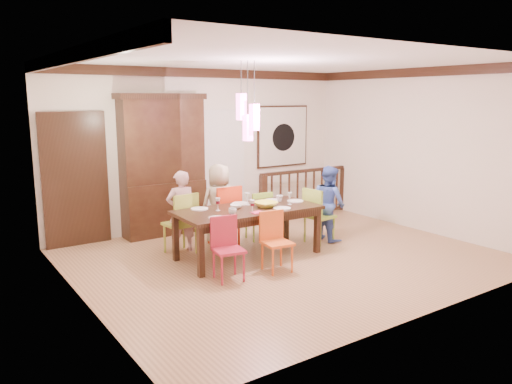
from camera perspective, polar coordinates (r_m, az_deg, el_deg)
floor at (r=7.64m, az=3.40°, el=-7.44°), size 6.00×6.00×0.00m
ceiling at (r=7.28m, az=3.66°, el=14.81°), size 6.00×6.00×0.00m
wall_back at (r=9.41m, az=-5.87°, el=4.99°), size 6.00×0.00×6.00m
wall_left at (r=5.99m, az=-19.82°, el=1.17°), size 0.00×5.00×5.00m
wall_right at (r=9.45m, az=18.11°, el=4.55°), size 0.00×5.00×5.00m
crown_molding at (r=7.27m, az=3.65°, el=14.18°), size 6.00×5.00×0.16m
panel_door at (r=8.54m, az=-19.95°, el=1.12°), size 1.04×0.07×2.24m
white_doorway at (r=9.59m, az=-3.89°, el=2.73°), size 0.97×0.05×2.22m
painting at (r=10.34m, az=3.07°, el=6.37°), size 1.25×0.06×1.25m
pendant_cluster at (r=7.30m, az=-0.94°, el=8.58°), size 0.27×0.21×1.14m
dining_table at (r=7.49m, az=-0.91°, el=-2.48°), size 2.20×1.04×0.75m
chair_far_left at (r=7.77m, az=-8.70°, el=-3.03°), size 0.48×0.48×0.96m
chair_far_mid at (r=8.15m, az=-3.74°, el=-2.14°), size 0.46×0.46×0.99m
chair_far_right at (r=8.46m, az=0.23°, el=-2.28°), size 0.43×0.43×0.83m
chair_near_left at (r=6.58m, az=-3.16°, el=-6.06°), size 0.44×0.44×0.84m
chair_near_mid at (r=6.91m, az=2.44°, el=-5.28°), size 0.42×0.42×0.83m
chair_end_right at (r=8.33m, az=7.29°, el=-2.22°), size 0.47×0.47×0.92m
china_hutch at (r=8.84m, az=-10.60°, el=3.06°), size 1.55×0.46×2.45m
balustrade at (r=10.22m, az=5.70°, el=0.06°), size 2.21×0.13×0.96m
person_far_left at (r=7.83m, az=-8.55°, el=-2.22°), size 0.50×0.36×1.28m
person_far_mid at (r=8.20m, az=-4.20°, el=-1.37°), size 0.68×0.47×1.33m
person_end_right at (r=8.49m, az=8.34°, el=-1.26°), size 0.54×0.66×1.27m
serving_bowl at (r=7.54m, az=1.11°, el=-1.42°), size 0.37×0.37×0.08m
small_bowl at (r=7.47m, az=-2.28°, el=-1.65°), size 0.24×0.24×0.06m
cup_left at (r=7.08m, az=-2.70°, el=-2.21°), size 0.15×0.15×0.09m
cup_right at (r=7.95m, az=2.70°, el=-0.74°), size 0.12×0.12×0.10m
plate_far_left at (r=7.45m, az=-6.48°, el=-1.92°), size 0.26×0.26×0.01m
plate_far_mid at (r=7.78m, az=-1.80°, el=-1.31°), size 0.26×0.26×0.01m
plate_far_right at (r=8.02m, az=1.89°, el=-0.94°), size 0.26×0.26×0.01m
plate_near_left at (r=6.86m, az=-4.35°, el=-2.97°), size 0.26×0.26×0.01m
plate_near_mid at (r=7.45m, az=2.99°, el=-1.87°), size 0.26×0.26×0.01m
plate_end_right at (r=7.98m, az=4.51°, el=-1.03°), size 0.26×0.26×0.01m
wine_glass_a at (r=7.32m, az=-4.38°, el=-1.41°), size 0.08×0.08×0.19m
wine_glass_b at (r=7.68m, az=-0.99°, el=-0.79°), size 0.08×0.08×0.19m
wine_glass_c at (r=7.14m, az=-0.41°, el=-1.67°), size 0.08×0.08×0.19m
wine_glass_d at (r=7.73m, az=3.89°, el=-0.75°), size 0.08×0.08×0.19m
napkin at (r=7.16m, az=0.16°, el=-2.36°), size 0.18×0.14×0.01m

